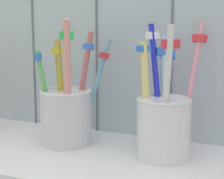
% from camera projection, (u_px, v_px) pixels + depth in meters
% --- Properties ---
extents(counter_slab, '(0.64, 0.22, 0.02)m').
position_uv_depth(counter_slab, '(104.00, 162.00, 0.50)').
color(counter_slab, silver).
rests_on(counter_slab, ground).
extents(tile_wall_back, '(0.64, 0.02, 0.45)m').
position_uv_depth(tile_wall_back, '(135.00, 10.00, 0.57)').
color(tile_wall_back, '#B2C1CC').
rests_on(tile_wall_back, ground).
extents(toothbrush_cup_left, '(0.10, 0.11, 0.19)m').
position_uv_depth(toothbrush_cup_left, '(67.00, 112.00, 0.55)').
color(toothbrush_cup_left, silver).
rests_on(toothbrush_cup_left, counter_slab).
extents(toothbrush_cup_right, '(0.09, 0.11, 0.18)m').
position_uv_depth(toothbrush_cup_right, '(164.00, 121.00, 0.49)').
color(toothbrush_cup_right, white).
rests_on(toothbrush_cup_right, counter_slab).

